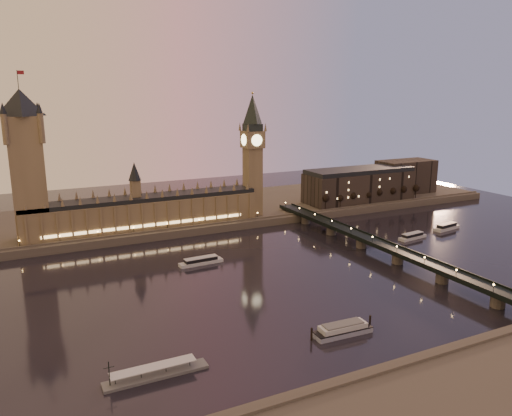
{
  "coord_description": "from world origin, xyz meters",
  "views": [
    {
      "loc": [
        -129.03,
        -256.76,
        109.97
      ],
      "look_at": [
        14.81,
        35.0,
        33.99
      ],
      "focal_mm": 35.0,
      "sensor_mm": 36.0,
      "label": 1
    }
  ],
  "objects_px": {
    "cruise_boat_b": "(413,236)",
    "moored_barge": "(343,329)",
    "pontoon_pier": "(156,374)",
    "cruise_boat_a": "(201,261)"
  },
  "relations": [
    {
      "from": "moored_barge",
      "to": "pontoon_pier",
      "type": "xyz_separation_m",
      "value": [
        -87.3,
        3.74,
        -1.35
      ]
    },
    {
      "from": "cruise_boat_a",
      "to": "pontoon_pier",
      "type": "height_order",
      "value": "pontoon_pier"
    },
    {
      "from": "cruise_boat_a",
      "to": "cruise_boat_b",
      "type": "xyz_separation_m",
      "value": [
        165.53,
        -17.23,
        -0.0
      ]
    },
    {
      "from": "cruise_boat_b",
      "to": "moored_barge",
      "type": "bearing_deg",
      "value": -151.0
    },
    {
      "from": "cruise_boat_b",
      "to": "moored_barge",
      "type": "relative_size",
      "value": 0.79
    },
    {
      "from": "cruise_boat_b",
      "to": "moored_barge",
      "type": "distance_m",
      "value": 174.23
    },
    {
      "from": "cruise_boat_a",
      "to": "moored_barge",
      "type": "distance_m",
      "value": 123.5
    },
    {
      "from": "cruise_boat_b",
      "to": "cruise_boat_a",
      "type": "bearing_deg",
      "value": 166.57
    },
    {
      "from": "cruise_boat_b",
      "to": "pontoon_pier",
      "type": "bearing_deg",
      "value": -163.77
    },
    {
      "from": "moored_barge",
      "to": "pontoon_pier",
      "type": "height_order",
      "value": "pontoon_pier"
    }
  ]
}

